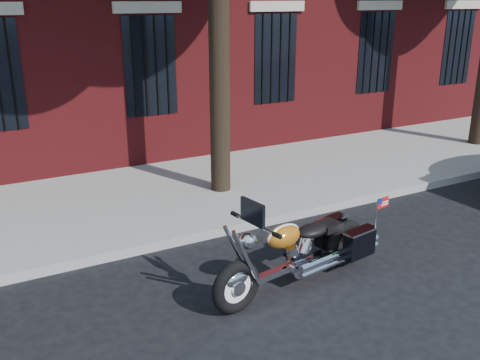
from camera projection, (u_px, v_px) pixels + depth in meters
ground at (282, 267)px, 7.37m from camera, size 120.00×120.00×0.00m
curb at (236, 227)px, 8.49m from camera, size 40.00×0.16×0.15m
sidewalk at (189, 191)px, 10.06m from camera, size 40.00×3.60×0.15m
motorcycle at (304, 252)px, 6.80m from camera, size 2.70×1.02×1.35m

